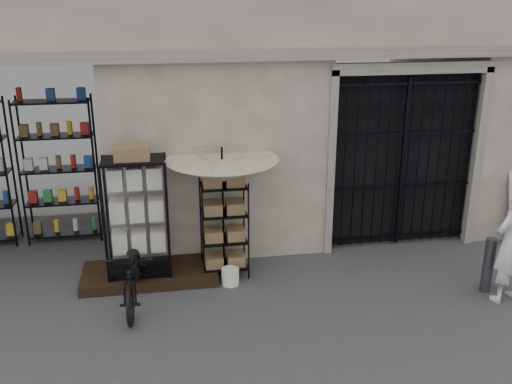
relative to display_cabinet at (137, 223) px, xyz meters
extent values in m
plane|color=black|center=(2.53, -1.51, -0.93)|extent=(80.00, 80.00, 0.00)
cube|color=black|center=(-1.97, 1.29, 0.57)|extent=(3.00, 1.70, 3.00)
cube|color=black|center=(-2.02, 1.79, 0.32)|extent=(2.70, 0.50, 2.50)
cube|color=black|center=(4.28, 0.77, 0.57)|extent=(2.50, 0.06, 3.00)
cube|color=black|center=(4.28, 0.61, 0.52)|extent=(0.05, 0.05, 2.80)
cube|color=black|center=(0.13, 0.04, -0.86)|extent=(2.00, 0.90, 0.15)
cube|color=black|center=(0.00, 0.01, -0.74)|extent=(0.97, 0.71, 0.10)
cube|color=silver|center=(-0.06, -0.26, 0.09)|extent=(0.80, 0.19, 1.63)
cube|color=silver|center=(0.00, 0.01, -0.01)|extent=(0.80, 0.54, 1.36)
cube|color=olive|center=(0.00, 0.01, 1.01)|extent=(0.55, 0.46, 0.19)
cube|color=black|center=(1.27, 0.02, -0.17)|extent=(0.76, 0.62, 1.52)
cube|color=olive|center=(1.27, 0.02, -0.22)|extent=(0.65, 0.51, 1.14)
cylinder|color=black|center=(1.27, 0.15, 0.05)|extent=(0.04, 0.04, 1.98)
imported|color=beige|center=(1.27, 0.15, 0.77)|extent=(1.73, 1.76, 1.33)
cylinder|color=white|center=(1.31, -0.33, -0.81)|extent=(0.32, 0.32, 0.25)
imported|color=black|center=(-0.06, -0.64, -0.93)|extent=(0.63, 0.92, 1.71)
cylinder|color=#4A4C53|center=(4.93, -1.14, -0.52)|extent=(0.19, 0.19, 0.83)
imported|color=silver|center=(5.06, -1.39, -0.93)|extent=(1.13, 1.81, 0.41)
camera|label=1|loc=(0.46, -7.82, 3.18)|focal=40.00mm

